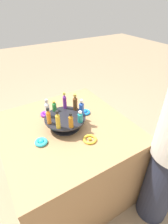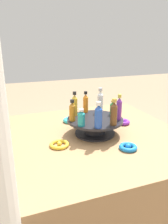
% 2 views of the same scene
% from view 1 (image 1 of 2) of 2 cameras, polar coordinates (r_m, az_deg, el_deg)
% --- Properties ---
extents(ground_plane, '(12.00, 12.00, 0.00)m').
position_cam_1_polar(ground_plane, '(1.96, -4.54, -22.61)').
color(ground_plane, '#997F60').
extents(party_table, '(0.98, 0.98, 0.77)m').
position_cam_1_polar(party_table, '(1.65, -5.16, -15.25)').
color(party_table, '#9E754C').
rests_on(party_table, ground_plane).
extents(display_stand, '(0.31, 0.31, 0.09)m').
position_cam_1_polar(display_stand, '(1.35, -6.12, -2.95)').
color(display_stand, black).
rests_on(display_stand, party_table).
extents(bottle_teal, '(0.04, 0.04, 0.09)m').
position_cam_1_polar(bottle_teal, '(1.25, -1.25, -1.66)').
color(bottle_teal, teal).
rests_on(bottle_teal, display_stand).
extents(bottle_blue, '(0.04, 0.04, 0.13)m').
position_cam_1_polar(bottle_blue, '(1.31, -0.84, 1.30)').
color(bottle_blue, '#234CAD').
rests_on(bottle_blue, display_stand).
extents(bottle_brown, '(0.04, 0.04, 0.14)m').
position_cam_1_polar(bottle_brown, '(1.37, -2.90, 3.04)').
color(bottle_brown, brown).
rests_on(bottle_brown, display_stand).
extents(bottle_purple, '(0.03, 0.03, 0.14)m').
position_cam_1_polar(bottle_purple, '(1.40, -6.34, 3.56)').
color(bottle_purple, '#702D93').
rests_on(bottle_purple, display_stand).
extents(bottle_green, '(0.04, 0.04, 0.09)m').
position_cam_1_polar(bottle_green, '(1.39, -9.68, 1.85)').
color(bottle_green, '#288438').
rests_on(bottle_green, display_stand).
extents(bottle_clear, '(0.03, 0.03, 0.15)m').
position_cam_1_polar(bottle_clear, '(1.32, -11.88, 1.00)').
color(bottle_clear, silver).
rests_on(bottle_clear, display_stand).
extents(bottle_orange, '(0.03, 0.03, 0.13)m').
position_cam_1_polar(bottle_orange, '(1.25, -11.49, -1.47)').
color(bottle_orange, orange).
rests_on(bottle_orange, display_stand).
extents(bottle_gold, '(0.03, 0.03, 0.14)m').
position_cam_1_polar(bottle_gold, '(1.19, -8.54, -2.68)').
color(bottle_gold, gold).
rests_on(bottle_gold, display_stand).
extents(bottle_amber, '(0.03, 0.03, 0.12)m').
position_cam_1_polar(bottle_amber, '(1.20, -4.30, -2.91)').
color(bottle_amber, '#AD6B19').
rests_on(bottle_amber, display_stand).
extents(ribbon_bow_blue, '(0.09, 0.09, 0.03)m').
position_cam_1_polar(ribbon_bow_blue, '(1.52, 0.39, -0.04)').
color(ribbon_bow_blue, blue).
rests_on(ribbon_bow_blue, party_table).
extents(ribbon_bow_purple, '(0.09, 0.09, 0.03)m').
position_cam_1_polar(ribbon_bow_purple, '(1.53, -12.44, -0.64)').
color(ribbon_bow_purple, purple).
rests_on(ribbon_bow_purple, party_table).
extents(ribbon_bow_teal, '(0.09, 0.09, 0.04)m').
position_cam_1_polar(ribbon_bow_teal, '(1.26, -13.81, -9.47)').
color(ribbon_bow_teal, '#2DB7CC').
rests_on(ribbon_bow_teal, party_table).
extents(ribbon_bow_gold, '(0.10, 0.10, 0.02)m').
position_cam_1_polar(ribbon_bow_gold, '(1.25, 1.92, -8.89)').
color(ribbon_bow_gold, gold).
rests_on(ribbon_bow_gold, party_table).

